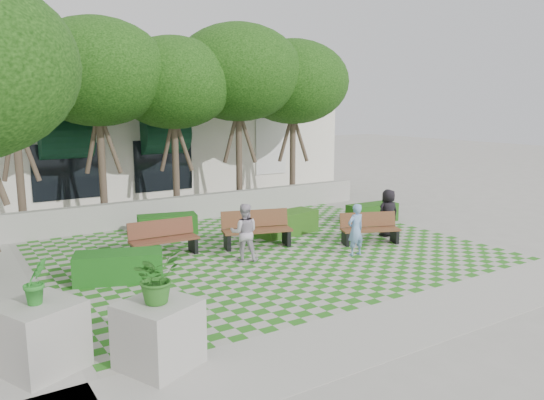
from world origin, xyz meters
TOP-DOWN VIEW (x-y plane):
  - ground at (0.00, 0.00)m, footprint 90.00×90.00m
  - lawn at (0.00, 1.00)m, footprint 12.00×12.00m
  - sidewalk_south at (0.00, -4.70)m, footprint 16.00×2.00m
  - retaining_wall at (0.00, 6.20)m, footprint 15.00×0.36m
  - bench_east at (3.16, 0.13)m, footprint 1.87×1.22m
  - bench_mid at (0.06, 1.68)m, footprint 2.16×1.23m
  - bench_west at (-2.64, 2.24)m, footprint 1.93×0.70m
  - hedge_east at (5.35, 2.32)m, footprint 1.91×0.82m
  - hedge_midright at (1.68, 2.44)m, footprint 2.22×1.15m
  - hedge_midleft at (-1.62, 4.53)m, footprint 2.00×1.18m
  - hedge_west at (-4.35, 0.75)m, footprint 2.21×1.48m
  - planter_front at (-5.07, -3.78)m, footprint 1.44×1.44m
  - planter_back at (-6.70, -2.86)m, footprint 1.47×1.47m
  - person_blue at (1.91, -0.64)m, footprint 0.54×0.36m
  - person_dark at (4.27, 0.47)m, footprint 0.81×0.59m
  - person_white at (-0.97, 0.61)m, footprint 0.96×0.90m
  - tree_row at (-1.86, 5.95)m, footprint 17.70×13.40m
  - building at (0.93, 14.08)m, footprint 18.00×8.92m

SIDE VIEW (x-z plane):
  - ground at x=0.00m, z-range 0.00..0.00m
  - sidewalk_south at x=0.00m, z-range 0.00..0.01m
  - lawn at x=0.00m, z-range 0.01..0.01m
  - hedge_midleft at x=-1.62m, z-range 0.00..0.66m
  - hedge_east at x=5.35m, z-range 0.00..0.66m
  - hedge_west at x=-4.35m, z-range 0.00..0.72m
  - hedge_midright at x=1.68m, z-range 0.00..0.74m
  - retaining_wall at x=0.00m, z-range 0.00..0.90m
  - bench_east at x=3.16m, z-range -0.02..0.92m
  - bench_west at x=-2.64m, z-range -0.02..0.98m
  - bench_mid at x=0.06m, z-range -0.02..1.06m
  - planter_back at x=-6.70m, z-range -0.31..1.54m
  - person_blue at x=1.91m, z-range 0.00..1.48m
  - person_dark at x=4.27m, z-range 0.00..1.53m
  - planter_front at x=-5.07m, z-range -0.18..1.76m
  - person_white at x=-0.97m, z-range 0.00..1.58m
  - building at x=0.93m, z-range -0.06..5.09m
  - tree_row at x=-1.86m, z-range 1.47..8.88m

